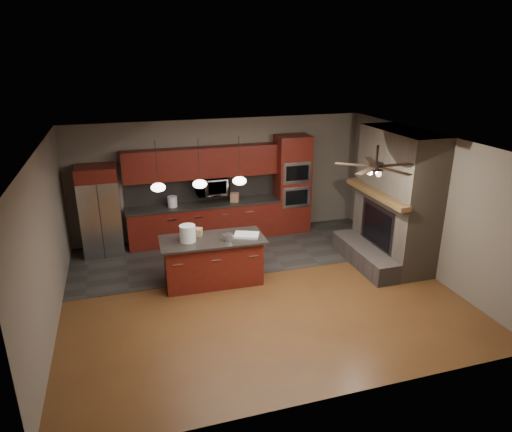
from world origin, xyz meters
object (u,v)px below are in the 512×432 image
object	(u,v)px
paint_can	(228,237)
counter_box	(235,197)
oven_tower	(292,184)
paint_tray	(247,235)
microwave	(212,186)
cardboard_box	(196,232)
white_bucket	(188,233)
kitchen_island	(213,260)
refrigerator	(100,211)
counter_bucket	(172,202)

from	to	relation	value
paint_can	counter_box	world-z (taller)	counter_box
oven_tower	paint_tray	distance (m)	2.86
oven_tower	microwave	world-z (taller)	oven_tower
microwave	cardboard_box	xyz separation A→B (m)	(-0.73, -1.96, -0.31)
white_bucket	counter_box	distance (m)	2.55
paint_tray	cardboard_box	size ratio (longest dim) A/B	2.02
paint_can	cardboard_box	size ratio (longest dim) A/B	0.81
white_bucket	paint_tray	xyz separation A→B (m)	(1.11, -0.08, -0.14)
oven_tower	kitchen_island	xyz separation A→B (m)	(-2.44, -2.15, -0.73)
paint_can	cardboard_box	world-z (taller)	cardboard_box
refrigerator	paint_can	bearing A→B (deg)	-44.32
oven_tower	paint_tray	size ratio (longest dim) A/B	5.20
microwave	paint_tray	bearing A→B (deg)	-85.21
paint_can	oven_tower	bearing A→B (deg)	46.87
counter_bucket	microwave	bearing A→B (deg)	3.06
white_bucket	counter_bucket	xyz separation A→B (m)	(-0.02, 2.15, -0.06)
kitchen_island	counter_box	world-z (taller)	counter_box
refrigerator	counter_box	world-z (taller)	refrigerator
microwave	paint_can	xyz separation A→B (m)	(-0.20, -2.38, -0.32)
microwave	cardboard_box	size ratio (longest dim) A/B	3.23
oven_tower	paint_tray	world-z (taller)	oven_tower
counter_bucket	counter_box	distance (m)	1.45
oven_tower	white_bucket	size ratio (longest dim) A/B	7.51
paint_can	counter_bucket	bearing A→B (deg)	107.60
oven_tower	paint_tray	xyz separation A→B (m)	(-1.78, -2.22, -0.25)
counter_bucket	cardboard_box	bearing A→B (deg)	-83.74
cardboard_box	counter_box	world-z (taller)	counter_box
kitchen_island	microwave	bearing A→B (deg)	80.20
white_bucket	paint_tray	size ratio (longest dim) A/B	0.69
kitchen_island	paint_can	distance (m)	0.60
counter_box	oven_tower	bearing A→B (deg)	24.86
paint_tray	counter_bucket	world-z (taller)	counter_bucket
oven_tower	refrigerator	world-z (taller)	oven_tower
white_bucket	paint_tray	bearing A→B (deg)	-3.88
microwave	white_bucket	world-z (taller)	microwave
kitchen_island	paint_can	xyz separation A→B (m)	(0.26, -0.17, 0.52)
refrigerator	paint_can	distance (m)	3.21
kitchen_island	white_bucket	distance (m)	0.77
white_bucket	paint_can	world-z (taller)	white_bucket
paint_can	counter_bucket	size ratio (longest dim) A/B	0.75
microwave	kitchen_island	bearing A→B (deg)	-101.79
paint_tray	refrigerator	bearing A→B (deg)	164.16
oven_tower	microwave	bearing A→B (deg)	178.34
counter_box	microwave	bearing A→B (deg)	-167.79
counter_bucket	kitchen_island	bearing A→B (deg)	-77.59
oven_tower	refrigerator	xyz separation A→B (m)	(-4.47, -0.07, -0.20)
white_bucket	counter_bucket	size ratio (longest dim) A/B	1.29
refrigerator	kitchen_island	world-z (taller)	refrigerator
paint_tray	counter_box	size ratio (longest dim) A/B	2.13
paint_tray	cardboard_box	xyz separation A→B (m)	(-0.92, 0.32, 0.05)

